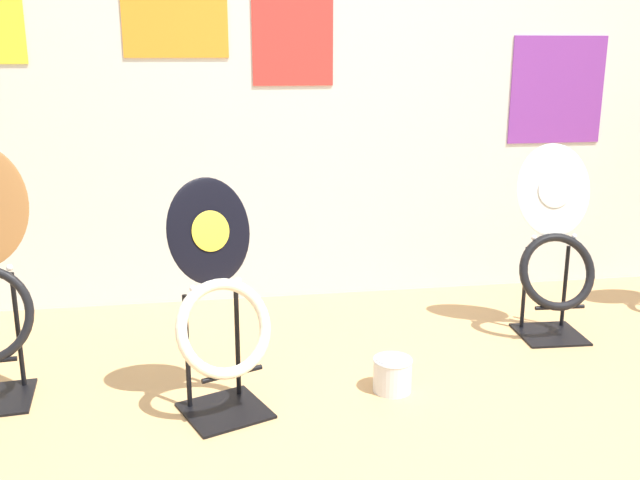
# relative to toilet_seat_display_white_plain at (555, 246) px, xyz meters

# --- Properties ---
(wall_back) EXTENTS (8.00, 0.07, 2.60)m
(wall_back) POSITION_rel_toilet_seat_display_white_plain_xyz_m (-0.95, 0.74, 0.88)
(wall_back) COLOR silver
(wall_back) RESTS_ON ground_plane
(toilet_seat_display_white_plain) EXTENTS (0.36, 0.30, 0.87)m
(toilet_seat_display_white_plain) POSITION_rel_toilet_seat_display_white_plain_xyz_m (0.00, 0.00, 0.00)
(toilet_seat_display_white_plain) COLOR black
(toilet_seat_display_white_plain) RESTS_ON ground_plane
(toilet_seat_display_jazz_black) EXTENTS (0.40, 0.36, 0.84)m
(toilet_seat_display_jazz_black) POSITION_rel_toilet_seat_display_white_plain_xyz_m (-1.50, -0.49, -0.03)
(toilet_seat_display_jazz_black) COLOR black
(toilet_seat_display_jazz_black) RESTS_ON ground_plane
(paint_can) EXTENTS (0.15, 0.15, 0.14)m
(paint_can) POSITION_rel_toilet_seat_display_white_plain_xyz_m (-0.86, -0.44, -0.35)
(paint_can) COLOR silver
(paint_can) RESTS_ON ground_plane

